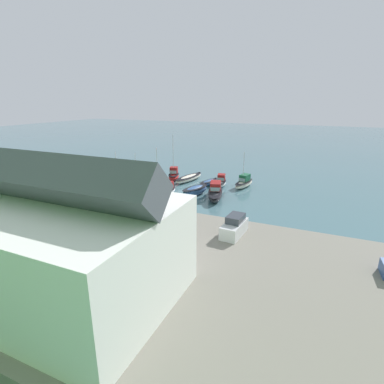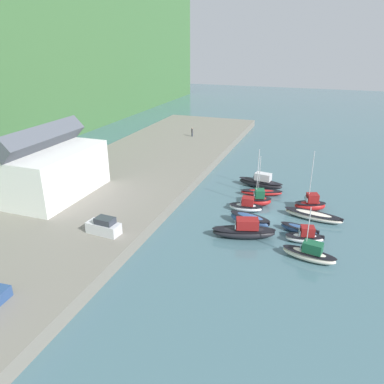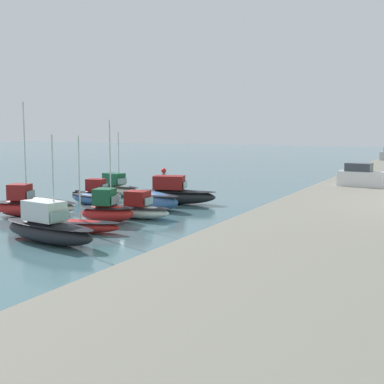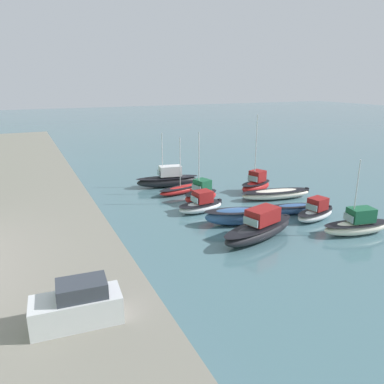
{
  "view_description": "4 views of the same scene",
  "coord_description": "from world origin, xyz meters",
  "px_view_note": "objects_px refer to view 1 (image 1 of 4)",
  "views": [
    {
      "loc": [
        -22.02,
        45.62,
        15.68
      ],
      "look_at": [
        -4.6,
        6.28,
        2.33
      ],
      "focal_mm": 28.0,
      "sensor_mm": 36.0,
      "label": 1
    },
    {
      "loc": [
        -48.89,
        -7.18,
        23.91
      ],
      "look_at": [
        0.55,
        10.56,
        2.35
      ],
      "focal_mm": 35.0,
      "sensor_mm": 36.0,
      "label": 2
    },
    {
      "loc": [
        37.3,
        24.71,
        7.29
      ],
      "look_at": [
        -4.06,
        4.11,
        1.57
      ],
      "focal_mm": 50.0,
      "sensor_mm": 36.0,
      "label": 3
    },
    {
      "loc": [
        -30.56,
        18.29,
        12.9
      ],
      "look_at": [
        1.01,
        3.7,
        2.47
      ],
      "focal_mm": 35.0,
      "sensor_mm": 36.0,
      "label": 4
    }
  ],
  "objects_px": {
    "moored_boat_4": "(138,186)",
    "moored_boat_6": "(244,183)",
    "moored_boat_0": "(215,192)",
    "moored_boat_9": "(189,178)",
    "moored_boat_3": "(158,185)",
    "moored_boat_5": "(120,182)",
    "moored_boat_8": "(209,183)",
    "moored_boat_1": "(195,191)",
    "moored_boat_7": "(221,182)",
    "moored_boat_2": "(168,190)",
    "moored_boat_10": "(174,175)",
    "parked_car_0": "(234,227)"
  },
  "relations": [
    {
      "from": "moored_boat_7",
      "to": "moored_boat_9",
      "type": "relative_size",
      "value": 0.6
    },
    {
      "from": "moored_boat_7",
      "to": "moored_boat_10",
      "type": "bearing_deg",
      "value": -12.49
    },
    {
      "from": "moored_boat_6",
      "to": "moored_boat_8",
      "type": "distance_m",
      "value": 6.64
    },
    {
      "from": "moored_boat_1",
      "to": "moored_boat_2",
      "type": "relative_size",
      "value": 1.24
    },
    {
      "from": "moored_boat_2",
      "to": "moored_boat_5",
      "type": "distance_m",
      "value": 10.22
    },
    {
      "from": "moored_boat_7",
      "to": "moored_boat_2",
      "type": "bearing_deg",
      "value": 41.06
    },
    {
      "from": "moored_boat_5",
      "to": "parked_car_0",
      "type": "relative_size",
      "value": 1.86
    },
    {
      "from": "moored_boat_1",
      "to": "moored_boat_4",
      "type": "xyz_separation_m",
      "value": [
        11.32,
        0.38,
        -0.33
      ]
    },
    {
      "from": "moored_boat_1",
      "to": "moored_boat_10",
      "type": "bearing_deg",
      "value": -26.62
    },
    {
      "from": "moored_boat_7",
      "to": "moored_boat_8",
      "type": "relative_size",
      "value": 0.94
    },
    {
      "from": "moored_boat_1",
      "to": "moored_boat_3",
      "type": "xyz_separation_m",
      "value": [
        7.11,
        0.16,
        0.12
      ]
    },
    {
      "from": "moored_boat_10",
      "to": "parked_car_0",
      "type": "height_order",
      "value": "moored_boat_10"
    },
    {
      "from": "moored_boat_5",
      "to": "moored_boat_9",
      "type": "distance_m",
      "value": 13.53
    },
    {
      "from": "moored_boat_7",
      "to": "moored_boat_10",
      "type": "relative_size",
      "value": 0.56
    },
    {
      "from": "moored_boat_5",
      "to": "moored_boat_8",
      "type": "height_order",
      "value": "moored_boat_5"
    },
    {
      "from": "moored_boat_2",
      "to": "moored_boat_6",
      "type": "distance_m",
      "value": 14.58
    },
    {
      "from": "moored_boat_1",
      "to": "moored_boat_7",
      "type": "bearing_deg",
      "value": -89.05
    },
    {
      "from": "moored_boat_3",
      "to": "moored_boat_4",
      "type": "xyz_separation_m",
      "value": [
        4.21,
        0.22,
        -0.45
      ]
    },
    {
      "from": "moored_boat_4",
      "to": "moored_boat_2",
      "type": "bearing_deg",
      "value": 157.39
    },
    {
      "from": "moored_boat_1",
      "to": "parked_car_0",
      "type": "distance_m",
      "value": 19.6
    },
    {
      "from": "moored_boat_10",
      "to": "moored_boat_3",
      "type": "bearing_deg",
      "value": 77.17
    },
    {
      "from": "moored_boat_9",
      "to": "parked_car_0",
      "type": "height_order",
      "value": "parked_car_0"
    },
    {
      "from": "moored_boat_7",
      "to": "moored_boat_1",
      "type": "bearing_deg",
      "value": 61.55
    },
    {
      "from": "moored_boat_2",
      "to": "moored_boat_5",
      "type": "relative_size",
      "value": 0.64
    },
    {
      "from": "moored_boat_4",
      "to": "parked_car_0",
      "type": "xyz_separation_m",
      "value": [
        -22.76,
        15.44,
        2.1
      ]
    },
    {
      "from": "moored_boat_6",
      "to": "moored_boat_10",
      "type": "height_order",
      "value": "moored_boat_10"
    },
    {
      "from": "parked_car_0",
      "to": "moored_boat_9",
      "type": "bearing_deg",
      "value": -51.3
    },
    {
      "from": "moored_boat_5",
      "to": "moored_boat_8",
      "type": "relative_size",
      "value": 1.48
    },
    {
      "from": "moored_boat_2",
      "to": "moored_boat_3",
      "type": "distance_m",
      "value": 2.93
    },
    {
      "from": "moored_boat_1",
      "to": "moored_boat_3",
      "type": "relative_size",
      "value": 0.82
    },
    {
      "from": "moored_boat_8",
      "to": "moored_boat_10",
      "type": "distance_m",
      "value": 7.93
    },
    {
      "from": "moored_boat_1",
      "to": "moored_boat_7",
      "type": "distance_m",
      "value": 7.84
    },
    {
      "from": "moored_boat_1",
      "to": "moored_boat_4",
      "type": "distance_m",
      "value": 11.33
    },
    {
      "from": "moored_boat_5",
      "to": "parked_car_0",
      "type": "bearing_deg",
      "value": 160.14
    },
    {
      "from": "moored_boat_4",
      "to": "moored_boat_6",
      "type": "distance_m",
      "value": 19.71
    },
    {
      "from": "moored_boat_5",
      "to": "moored_boat_8",
      "type": "xyz_separation_m",
      "value": [
        -14.63,
        -7.78,
        -0.42
      ]
    },
    {
      "from": "moored_boat_4",
      "to": "moored_boat_8",
      "type": "height_order",
      "value": "moored_boat_4"
    },
    {
      "from": "moored_boat_0",
      "to": "moored_boat_9",
      "type": "height_order",
      "value": "moored_boat_0"
    },
    {
      "from": "moored_boat_1",
      "to": "moored_boat_9",
      "type": "relative_size",
      "value": 0.75
    },
    {
      "from": "moored_boat_5",
      "to": "moored_boat_7",
      "type": "bearing_deg",
      "value": -143.35
    },
    {
      "from": "moored_boat_7",
      "to": "moored_boat_9",
      "type": "distance_m",
      "value": 7.04
    },
    {
      "from": "moored_boat_2",
      "to": "parked_car_0",
      "type": "distance_m",
      "value": 21.53
    },
    {
      "from": "moored_boat_6",
      "to": "parked_car_0",
      "type": "height_order",
      "value": "moored_boat_6"
    },
    {
      "from": "moored_boat_0",
      "to": "parked_car_0",
      "type": "relative_size",
      "value": 1.96
    },
    {
      "from": "moored_boat_2",
      "to": "moored_boat_10",
      "type": "xyz_separation_m",
      "value": [
        3.45,
        -8.98,
        0.21
      ]
    },
    {
      "from": "moored_boat_0",
      "to": "parked_car_0",
      "type": "bearing_deg",
      "value": 99.66
    },
    {
      "from": "moored_boat_7",
      "to": "moored_boat_9",
      "type": "xyz_separation_m",
      "value": [
        7.01,
        -0.63,
        -0.18
      ]
    },
    {
      "from": "parked_car_0",
      "to": "moored_boat_2",
      "type": "bearing_deg",
      "value": -37.56
    },
    {
      "from": "moored_boat_5",
      "to": "moored_boat_6",
      "type": "xyz_separation_m",
      "value": [
        -21.06,
        -9.4,
        -0.12
      ]
    },
    {
      "from": "moored_boat_2",
      "to": "moored_boat_4",
      "type": "xyz_separation_m",
      "value": [
        6.84,
        -1.06,
        -0.27
      ]
    }
  ]
}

